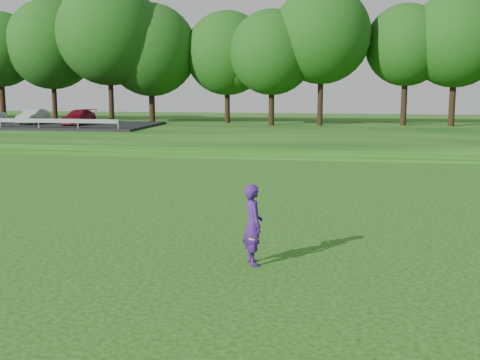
# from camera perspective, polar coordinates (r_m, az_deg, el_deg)

# --- Properties ---
(ground) EXTENTS (140.00, 140.00, 0.00)m
(ground) POSITION_cam_1_polar(r_m,az_deg,el_deg) (14.17, -4.46, -7.78)
(ground) COLOR #0B3C0C
(ground) RESTS_ON ground
(berm) EXTENTS (130.00, 30.00, 0.60)m
(berm) POSITION_cam_1_polar(r_m,az_deg,el_deg) (47.40, 5.78, 4.52)
(berm) COLOR #0B3C0C
(berm) RESTS_ON ground
(walking_path) EXTENTS (130.00, 1.60, 0.04)m
(walking_path) POSITION_cam_1_polar(r_m,az_deg,el_deg) (33.55, 4.02, 2.14)
(walking_path) COLOR gray
(walking_path) RESTS_ON ground
(treeline) EXTENTS (104.00, 7.00, 15.00)m
(treeline) POSITION_cam_1_polar(r_m,az_deg,el_deg) (51.39, 6.26, 13.58)
(treeline) COLOR #1E4810
(treeline) RESTS_ON berm
(parking_lot) EXTENTS (24.00, 9.00, 1.38)m
(parking_lot) POSITION_cam_1_polar(r_m,az_deg,el_deg) (53.43, -20.76, 5.23)
(parking_lot) COLOR black
(parking_lot) RESTS_ON berm
(woman) EXTENTS (0.68, 0.81, 1.87)m
(woman) POSITION_cam_1_polar(r_m,az_deg,el_deg) (13.75, 1.24, -4.25)
(woman) COLOR #3F1971
(woman) RESTS_ON ground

